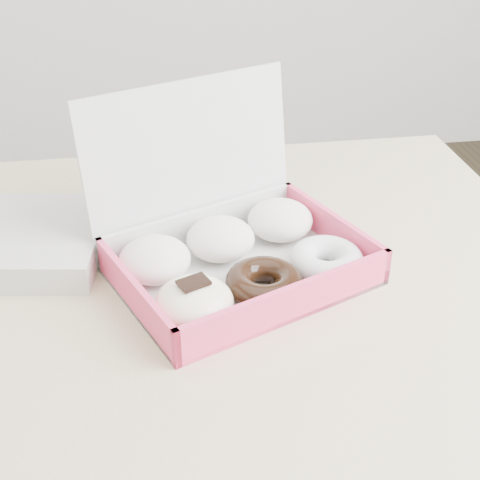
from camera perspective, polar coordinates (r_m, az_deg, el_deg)
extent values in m
cube|color=tan|center=(0.94, -8.59, -3.77)|extent=(1.20, 0.80, 0.04)
cylinder|color=tan|center=(1.54, 13.21, -5.84)|extent=(0.05, 0.05, 0.71)
cube|color=silver|center=(0.91, 0.11, -3.05)|extent=(0.38, 0.34, 0.01)
cube|color=#F7446E|center=(0.82, 4.29, -5.50)|extent=(0.30, 0.13, 0.05)
cube|color=silver|center=(0.98, -3.37, 1.27)|extent=(0.30, 0.13, 0.05)
cube|color=#F7446E|center=(0.84, -8.97, -4.86)|extent=(0.10, 0.22, 0.05)
cube|color=#F7446E|center=(0.97, 7.90, 0.84)|extent=(0.10, 0.22, 0.05)
cube|color=silver|center=(0.95, -4.21, 6.57)|extent=(0.31, 0.16, 0.23)
ellipsoid|color=white|center=(0.89, -7.28, -1.66)|extent=(0.13, 0.13, 0.05)
ellipsoid|color=white|center=(0.93, -1.68, 0.11)|extent=(0.13, 0.13, 0.05)
ellipsoid|color=white|center=(0.98, 3.44, 1.73)|extent=(0.13, 0.13, 0.05)
ellipsoid|color=#FFF2C7|center=(0.81, -3.91, -5.31)|extent=(0.13, 0.13, 0.05)
cube|color=black|center=(0.79, -3.99, -3.64)|extent=(0.04, 0.04, 0.00)
torus|color=black|center=(0.86, 2.06, -3.69)|extent=(0.13, 0.13, 0.04)
torus|color=white|center=(0.91, 7.38, -1.73)|extent=(0.13, 0.13, 0.04)
cube|color=silver|center=(1.00, -18.95, -0.05)|extent=(0.29, 0.25, 0.04)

